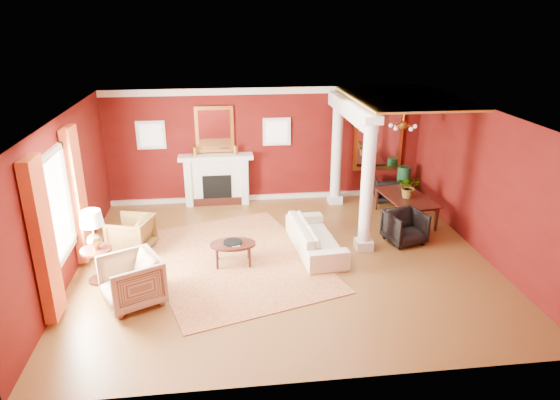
{
  "coord_description": "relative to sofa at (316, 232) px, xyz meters",
  "views": [
    {
      "loc": [
        -1.15,
        -8.78,
        4.64
      ],
      "look_at": [
        -0.05,
        0.34,
        1.15
      ],
      "focal_mm": 32.0,
      "sensor_mm": 36.0,
      "label": 1
    }
  ],
  "objects": [
    {
      "name": "amber_ceiling",
      "position": [
        2.16,
        1.4,
        2.46
      ],
      "size": [
        2.3,
        3.4,
        0.04
      ],
      "primitive_type": "cube",
      "color": "gold",
      "rests_on": "room_shell"
    },
    {
      "name": "dining_table",
      "position": [
        2.42,
        1.33,
        0.06
      ],
      "size": [
        0.78,
        1.73,
        0.93
      ],
      "primitive_type": "imported",
      "rotation": [
        0.0,
        0.0,
        1.69
      ],
      "color": "black",
      "rests_on": "ground"
    },
    {
      "name": "dining_chair_far",
      "position": [
        2.39,
        2.62,
        -0.07
      ],
      "size": [
        0.74,
        0.71,
        0.67
      ],
      "primitive_type": "imported",
      "rotation": [
        0.0,
        0.0,
        2.98
      ],
      "color": "black",
      "rests_on": "ground"
    },
    {
      "name": "base_trim",
      "position": [
        -0.69,
        3.11,
        -0.35
      ],
      "size": [
        8.0,
        0.08,
        0.12
      ],
      "primitive_type": "cube",
      "color": "white",
      "rests_on": "ground"
    },
    {
      "name": "potted_plant",
      "position": [
        2.41,
        1.26,
        0.74
      ],
      "size": [
        0.55,
        0.59,
        0.42
      ],
      "primitive_type": "imported",
      "rotation": [
        0.0,
        0.0,
        -0.13
      ],
      "color": "#26591E",
      "rests_on": "dining_table"
    },
    {
      "name": "chandelier",
      "position": [
        2.21,
        1.45,
        1.84
      ],
      "size": [
        0.6,
        0.62,
        0.75
      ],
      "color": "#B58E39",
      "rests_on": "room_shell"
    },
    {
      "name": "overmantel_mirror",
      "position": [
        -1.99,
        3.1,
        1.49
      ],
      "size": [
        0.95,
        0.07,
        1.15
      ],
      "color": "gold",
      "rests_on": "fireplace"
    },
    {
      "name": "fireplace",
      "position": [
        -1.99,
        2.97,
        0.24
      ],
      "size": [
        1.85,
        0.42,
        1.29
      ],
      "color": "white",
      "rests_on": "ground"
    },
    {
      "name": "side_table",
      "position": [
        -4.16,
        -0.75,
        0.51
      ],
      "size": [
        0.55,
        0.55,
        1.38
      ],
      "rotation": [
        0.0,
        0.0,
        -0.29
      ],
      "color": "black",
      "rests_on": "ground"
    },
    {
      "name": "green_urn",
      "position": [
        2.81,
        2.65,
        -0.05
      ],
      "size": [
        0.38,
        0.38,
        0.91
      ],
      "color": "#133D21",
      "rests_on": "ground"
    },
    {
      "name": "column_back",
      "position": [
        1.01,
        2.65,
        1.02
      ],
      "size": [
        0.36,
        0.36,
        2.8
      ],
      "color": "white",
      "rests_on": "ground"
    },
    {
      "name": "ground",
      "position": [
        -0.69,
        -0.35,
        -0.41
      ],
      "size": [
        8.0,
        8.0,
        0.0
      ],
      "primitive_type": "plane",
      "color": "brown",
      "rests_on": "ground"
    },
    {
      "name": "sofa",
      "position": [
        0.0,
        0.0,
        0.0
      ],
      "size": [
        0.78,
        2.12,
        0.81
      ],
      "primitive_type": "imported",
      "rotation": [
        0.0,
        0.0,
        1.65
      ],
      "color": "#F6E9CE",
      "rests_on": "ground"
    },
    {
      "name": "flank_window_left",
      "position": [
        -3.54,
        3.12,
        1.39
      ],
      "size": [
        0.7,
        0.07,
        0.7
      ],
      "color": "white",
      "rests_on": "room_shell"
    },
    {
      "name": "dining_mirror",
      "position": [
        2.21,
        3.1,
        1.14
      ],
      "size": [
        1.3,
        0.07,
        1.7
      ],
      "color": "gold",
      "rests_on": "room_shell"
    },
    {
      "name": "armchair_stripe",
      "position": [
        -3.43,
        -1.58,
        0.06
      ],
      "size": [
        1.15,
        1.18,
        0.92
      ],
      "primitive_type": "imported",
      "rotation": [
        0.0,
        0.0,
        -1.11
      ],
      "color": "tan",
      "rests_on": "ground"
    },
    {
      "name": "armchair_leopard",
      "position": [
        -3.75,
        0.45,
        0.0
      ],
      "size": [
        0.94,
        0.97,
        0.81
      ],
      "primitive_type": "imported",
      "rotation": [
        0.0,
        0.0,
        -1.87
      ],
      "color": "black",
      "rests_on": "ground"
    },
    {
      "name": "coffee_table",
      "position": [
        -1.7,
        -0.4,
        -0.0
      ],
      "size": [
        0.89,
        0.89,
        0.45
      ],
      "rotation": [
        0.0,
        0.0,
        0.23
      ],
      "color": "black",
      "rests_on": "ground"
    },
    {
      "name": "left_window",
      "position": [
        -4.59,
        -0.95,
        1.02
      ],
      "size": [
        0.21,
        2.55,
        2.6
      ],
      "color": "white",
      "rests_on": "room_shell"
    },
    {
      "name": "header_beam",
      "position": [
        1.01,
        1.55,
        2.21
      ],
      "size": [
        0.3,
        3.2,
        0.32
      ],
      "primitive_type": "cube",
      "color": "white",
      "rests_on": "column_front"
    },
    {
      "name": "coffee_book",
      "position": [
        -1.72,
        -0.48,
        0.15
      ],
      "size": [
        0.15,
        0.02,
        0.21
      ],
      "primitive_type": "imported",
      "rotation": [
        0.0,
        0.0,
        -0.04
      ],
      "color": "black",
      "rests_on": "coffee_table"
    },
    {
      "name": "crown_trim",
      "position": [
        -0.69,
        3.11,
        2.41
      ],
      "size": [
        8.0,
        0.08,
        0.16
      ],
      "primitive_type": "cube",
      "color": "white",
      "rests_on": "room_shell"
    },
    {
      "name": "column_front",
      "position": [
        1.01,
        -0.05,
        1.02
      ],
      "size": [
        0.36,
        0.36,
        2.8
      ],
      "color": "white",
      "rests_on": "ground"
    },
    {
      "name": "room_shell",
      "position": [
        -0.69,
        -0.35,
        1.61
      ],
      "size": [
        8.04,
        7.04,
        2.92
      ],
      "color": "#550F0B",
      "rests_on": "ground"
    },
    {
      "name": "dining_chair_near",
      "position": [
        1.95,
        0.15,
        -0.02
      ],
      "size": [
        0.89,
        0.86,
        0.77
      ],
      "primitive_type": "imported",
      "rotation": [
        0.0,
        0.0,
        0.24
      ],
      "color": "black",
      "rests_on": "ground"
    },
    {
      "name": "flank_window_right",
      "position": [
        -0.44,
        3.12,
        1.39
      ],
      "size": [
        0.7,
        0.07,
        0.7
      ],
      "color": "white",
      "rests_on": "room_shell"
    },
    {
      "name": "rug",
      "position": [
        -1.67,
        -0.24,
        -0.4
      ],
      "size": [
        4.14,
        4.82,
        0.02
      ],
      "primitive_type": "cube",
      "rotation": [
        0.0,
        0.0,
        0.3
      ],
      "color": "maroon",
      "rests_on": "ground"
    }
  ]
}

